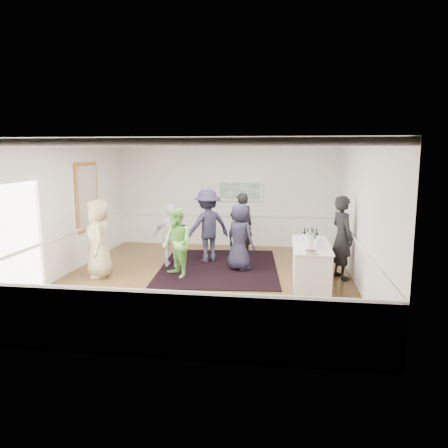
# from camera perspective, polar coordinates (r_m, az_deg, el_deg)

# --- Properties ---
(floor) EXTENTS (8.00, 8.00, 0.00)m
(floor) POSITION_cam_1_polar(r_m,az_deg,el_deg) (10.41, -2.52, -7.33)
(floor) COLOR brown
(floor) RESTS_ON ground
(ceiling) EXTENTS (7.00, 8.00, 0.02)m
(ceiling) POSITION_cam_1_polar(r_m,az_deg,el_deg) (9.97, -2.66, 10.57)
(ceiling) COLOR white
(ceiling) RESTS_ON wall_back
(wall_left) EXTENTS (0.02, 8.00, 3.20)m
(wall_left) POSITION_cam_1_polar(r_m,az_deg,el_deg) (11.25, -20.40, 1.68)
(wall_left) COLOR white
(wall_left) RESTS_ON floor
(wall_right) EXTENTS (0.02, 8.00, 3.20)m
(wall_right) POSITION_cam_1_polar(r_m,az_deg,el_deg) (10.03, 17.47, 0.97)
(wall_right) COLOR white
(wall_right) RESTS_ON floor
(wall_back) EXTENTS (7.00, 0.02, 3.20)m
(wall_back) POSITION_cam_1_polar(r_m,az_deg,el_deg) (13.99, 0.44, 3.68)
(wall_back) COLOR white
(wall_back) RESTS_ON floor
(wall_front) EXTENTS (7.00, 0.02, 3.20)m
(wall_front) POSITION_cam_1_polar(r_m,az_deg,el_deg) (6.24, -9.40, -3.65)
(wall_front) COLOR white
(wall_front) RESTS_ON floor
(wainscoting) EXTENTS (7.00, 8.00, 1.00)m
(wainscoting) POSITION_cam_1_polar(r_m,az_deg,el_deg) (10.28, -2.54, -4.66)
(wainscoting) COLOR white
(wainscoting) RESTS_ON floor
(mirror) EXTENTS (0.05, 1.25, 1.85)m
(mirror) POSITION_cam_1_polar(r_m,az_deg,el_deg) (12.36, -17.40, 3.42)
(mirror) COLOR #D28B3D
(mirror) RESTS_ON wall_left
(doorway) EXTENTS (0.10, 1.78, 2.56)m
(doorway) POSITION_cam_1_polar(r_m,az_deg,el_deg) (9.64, -25.39, -0.94)
(doorway) COLOR white
(doorway) RESTS_ON wall_left
(landscape_painting) EXTENTS (1.44, 0.06, 0.66)m
(landscape_painting) POSITION_cam_1_polar(r_m,az_deg,el_deg) (13.87, 2.06, 4.37)
(landscape_painting) COLOR white
(landscape_painting) RESTS_ON wall_back
(area_rug) EXTENTS (3.33, 4.19, 0.02)m
(area_rug) POSITION_cam_1_polar(r_m,az_deg,el_deg) (11.51, -0.67, -5.63)
(area_rug) COLOR black
(area_rug) RESTS_ON floor
(serving_table) EXTENTS (0.84, 2.21, 0.90)m
(serving_table) POSITION_cam_1_polar(r_m,az_deg,el_deg) (10.35, 11.24, -5.02)
(serving_table) COLOR white
(serving_table) RESTS_ON floor
(bartender) EXTENTS (0.73, 0.86, 1.98)m
(bartender) POSITION_cam_1_polar(r_m,az_deg,el_deg) (10.72, 15.17, -1.69)
(bartender) COLOR black
(bartender) RESTS_ON floor
(guest_tan) EXTENTS (0.95, 1.10, 1.89)m
(guest_tan) POSITION_cam_1_polar(r_m,az_deg,el_deg) (10.87, -16.05, -1.83)
(guest_tan) COLOR tan
(guest_tan) RESTS_ON floor
(guest_green) EXTENTS (1.01, 1.03, 1.68)m
(guest_green) POSITION_cam_1_polar(r_m,az_deg,el_deg) (10.53, -6.21, -2.47)
(guest_green) COLOR #6DC04C
(guest_green) RESTS_ON floor
(guest_lilac) EXTENTS (0.98, 0.46, 1.64)m
(guest_lilac) POSITION_cam_1_polar(r_m,az_deg,el_deg) (11.53, -6.86, -1.55)
(guest_lilac) COLOR silver
(guest_lilac) RESTS_ON floor
(guest_dark_a) EXTENTS (1.47, 1.36, 1.99)m
(guest_dark_a) POSITION_cam_1_polar(r_m,az_deg,el_deg) (11.94, -2.15, -0.25)
(guest_dark_a) COLOR #201E33
(guest_dark_a) RESTS_ON floor
(guest_dark_b) EXTENTS (0.79, 0.65, 1.85)m
(guest_dark_b) POSITION_cam_1_polar(r_m,az_deg,el_deg) (12.56, 2.27, -0.09)
(guest_dark_b) COLOR black
(guest_dark_b) RESTS_ON floor
(guest_navy) EXTENTS (0.99, 0.92, 1.71)m
(guest_navy) POSITION_cam_1_polar(r_m,az_deg,el_deg) (11.12, 2.08, -1.71)
(guest_navy) COLOR #201E33
(guest_navy) RESTS_ON floor
(wine_bottles) EXTENTS (0.36, 0.25, 0.31)m
(wine_bottles) POSITION_cam_1_polar(r_m,az_deg,el_deg) (10.69, 11.24, -1.26)
(wine_bottles) COLOR black
(wine_bottles) RESTS_ON serving_table
(juice_pitchers) EXTENTS (0.40, 0.66, 0.24)m
(juice_pitchers) POSITION_cam_1_polar(r_m,az_deg,el_deg) (9.93, 11.49, -2.29)
(juice_pitchers) COLOR #71C145
(juice_pitchers) RESTS_ON serving_table
(ice_bucket) EXTENTS (0.26, 0.26, 0.25)m
(ice_bucket) POSITION_cam_1_polar(r_m,az_deg,el_deg) (10.45, 11.25, -1.73)
(ice_bucket) COLOR silver
(ice_bucket) RESTS_ON serving_table
(nut_bowl) EXTENTS (0.29, 0.29, 0.08)m
(nut_bowl) POSITION_cam_1_polar(r_m,az_deg,el_deg) (9.33, 11.30, -3.54)
(nut_bowl) COLOR white
(nut_bowl) RESTS_ON serving_table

